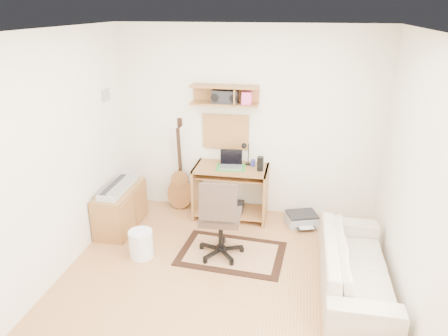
% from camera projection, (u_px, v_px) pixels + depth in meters
% --- Properties ---
extents(floor, '(3.60, 4.00, 0.01)m').
position_uv_depth(floor, '(219.00, 295.00, 4.32)').
color(floor, tan).
rests_on(floor, ground).
extents(ceiling, '(3.60, 4.00, 0.01)m').
position_uv_depth(ceiling, '(218.00, 31.00, 3.37)').
color(ceiling, white).
rests_on(ceiling, ground).
extents(back_wall, '(3.60, 0.01, 2.60)m').
position_uv_depth(back_wall, '(248.00, 123.00, 5.68)').
color(back_wall, white).
rests_on(back_wall, ground).
extents(left_wall, '(0.01, 4.00, 2.60)m').
position_uv_depth(left_wall, '(42.00, 167.00, 4.16)').
color(left_wall, white).
rests_on(left_wall, ground).
extents(right_wall, '(0.01, 4.00, 2.60)m').
position_uv_depth(right_wall, '(427.00, 195.00, 3.53)').
color(right_wall, white).
rests_on(right_wall, ground).
extents(wall_shelf, '(0.90, 0.25, 0.26)m').
position_uv_depth(wall_shelf, '(224.00, 95.00, 5.47)').
color(wall_shelf, '#9C6837').
rests_on(wall_shelf, back_wall).
extents(cork_board, '(0.64, 0.03, 0.49)m').
position_uv_depth(cork_board, '(226.00, 132.00, 5.76)').
color(cork_board, tan).
rests_on(cork_board, back_wall).
extents(wall_photo, '(0.02, 0.20, 0.15)m').
position_uv_depth(wall_photo, '(106.00, 95.00, 5.37)').
color(wall_photo, '#4C8CBF').
rests_on(wall_photo, left_wall).
extents(desk, '(1.00, 0.55, 0.75)m').
position_uv_depth(desk, '(231.00, 192.00, 5.79)').
color(desk, '#9C6837').
rests_on(desk, floor).
extents(laptop, '(0.33, 0.33, 0.23)m').
position_uv_depth(laptop, '(231.00, 160.00, 5.60)').
color(laptop, silver).
rests_on(laptop, desk).
extents(speaker, '(0.09, 0.09, 0.19)m').
position_uv_depth(speaker, '(260.00, 164.00, 5.51)').
color(speaker, black).
rests_on(speaker, desk).
extents(desk_lamp, '(0.11, 0.11, 0.32)m').
position_uv_depth(desk_lamp, '(248.00, 154.00, 5.69)').
color(desk_lamp, black).
rests_on(desk_lamp, desk).
extents(pencil_cup, '(0.07, 0.07, 0.09)m').
position_uv_depth(pencil_cup, '(253.00, 163.00, 5.68)').
color(pencil_cup, navy).
rests_on(pencil_cup, desk).
extents(boombox, '(0.34, 0.15, 0.17)m').
position_uv_depth(boombox, '(225.00, 97.00, 5.47)').
color(boombox, black).
rests_on(boombox, wall_shelf).
extents(rug, '(1.29, 0.91, 0.02)m').
position_uv_depth(rug, '(231.00, 253.00, 5.03)').
color(rug, beige).
rests_on(rug, floor).
extents(task_chair, '(0.55, 0.55, 1.02)m').
position_uv_depth(task_chair, '(221.00, 217.00, 4.83)').
color(task_chair, '#3D2E24').
rests_on(task_chair, floor).
extents(cabinet, '(0.40, 0.90, 0.55)m').
position_uv_depth(cabinet, '(120.00, 208.00, 5.55)').
color(cabinet, '#9C6837').
rests_on(cabinet, floor).
extents(music_keyboard, '(0.24, 0.78, 0.07)m').
position_uv_depth(music_keyboard, '(118.00, 187.00, 5.44)').
color(music_keyboard, '#B2B5BA').
rests_on(music_keyboard, cabinet).
extents(guitar, '(0.39, 0.28, 1.34)m').
position_uv_depth(guitar, '(179.00, 165.00, 5.94)').
color(guitar, '#9B612F').
rests_on(guitar, floor).
extents(waste_basket, '(0.31, 0.31, 0.34)m').
position_uv_depth(waste_basket, '(141.00, 244.00, 4.93)').
color(waste_basket, white).
rests_on(waste_basket, floor).
extents(printer, '(0.49, 0.44, 0.15)m').
position_uv_depth(printer, '(302.00, 218.00, 5.69)').
color(printer, '#A5A8AA').
rests_on(printer, floor).
extents(sofa, '(0.51, 1.76, 0.69)m').
position_uv_depth(sofa, '(357.00, 258.00, 4.34)').
color(sofa, beige).
rests_on(sofa, floor).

